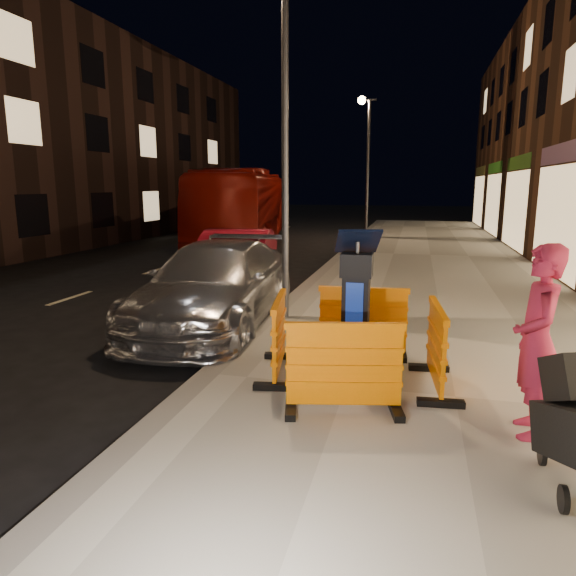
% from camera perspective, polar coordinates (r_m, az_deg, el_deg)
% --- Properties ---
extents(ground_plane, '(120.00, 120.00, 0.00)m').
position_cam_1_polar(ground_plane, '(6.73, -8.85, -10.55)').
color(ground_plane, black).
rests_on(ground_plane, ground).
extents(sidewalk, '(6.00, 60.00, 0.15)m').
position_cam_1_polar(sidewalk, '(6.25, 18.05, -12.02)').
color(sidewalk, '#99978B').
rests_on(sidewalk, ground).
extents(kerb, '(0.30, 60.00, 0.15)m').
position_cam_1_polar(kerb, '(6.70, -8.87, -9.95)').
color(kerb, slate).
rests_on(kerb, ground).
extents(parking_kiosk, '(0.62, 0.62, 1.74)m').
position_cam_1_polar(parking_kiosk, '(6.19, 7.53, -2.50)').
color(parking_kiosk, black).
rests_on(parking_kiosk, sidewalk).
extents(barrier_front, '(1.33, 0.77, 0.97)m').
position_cam_1_polar(barrier_front, '(5.40, 6.24, -8.85)').
color(barrier_front, orange).
rests_on(barrier_front, sidewalk).
extents(barrier_back, '(1.29, 0.61, 0.97)m').
position_cam_1_polar(barrier_back, '(7.20, 8.32, -3.72)').
color(barrier_back, orange).
rests_on(barrier_back, sidewalk).
extents(barrier_kerbside, '(0.71, 1.32, 0.97)m').
position_cam_1_polar(barrier_kerbside, '(6.46, -1.00, -5.36)').
color(barrier_kerbside, orange).
rests_on(barrier_kerbside, sidewalk).
extents(barrier_bldgside, '(0.63, 1.29, 0.97)m').
position_cam_1_polar(barrier_bldgside, '(6.27, 16.15, -6.36)').
color(barrier_bldgside, orange).
rests_on(barrier_bldgside, sidewalk).
extents(car_silver, '(2.35, 5.20, 1.48)m').
position_cam_1_polar(car_silver, '(9.42, -7.94, -4.10)').
color(car_silver, silver).
rests_on(car_silver, ground).
extents(car_red, '(2.28, 4.63, 1.46)m').
position_cam_1_polar(car_red, '(12.16, -5.79, -0.54)').
color(car_red, maroon).
rests_on(car_red, ground).
extents(bus_doubledecker, '(4.54, 11.54, 3.14)m').
position_cam_1_polar(bus_doubledecker, '(22.67, -4.93, 5.01)').
color(bus_doubledecker, maroon).
rests_on(bus_doubledecker, ground).
extents(man, '(0.45, 0.68, 1.84)m').
position_cam_1_polar(man, '(5.32, 25.94, -5.37)').
color(man, '#A21D3A').
rests_on(man, sidewalk).
extents(street_lamp_mid, '(0.12, 0.12, 6.00)m').
position_cam_1_polar(street_lamp_mid, '(9.04, -0.33, 15.52)').
color(street_lamp_mid, '#3F3F44').
rests_on(street_lamp_mid, sidewalk).
extents(street_lamp_far, '(0.12, 0.12, 6.00)m').
position_cam_1_polar(street_lamp_far, '(23.85, 8.85, 12.81)').
color(street_lamp_far, '#3F3F44').
rests_on(street_lamp_far, sidewalk).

